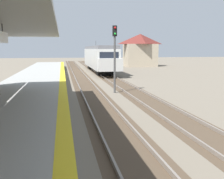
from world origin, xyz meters
TOP-DOWN VIEW (x-y plane):
  - station_platform at (-2.50, 16.00)m, footprint 5.00×80.00m
  - track_pair_nearest_platform at (1.90, 20.00)m, footprint 2.34×120.00m
  - track_pair_middle at (5.30, 20.00)m, footprint 2.34×120.00m
  - approaching_train at (5.30, 42.79)m, footprint 2.93×19.60m
  - rail_signal_post at (3.77, 22.94)m, footprint 0.32×0.34m
  - distant_trackside_house at (15.17, 54.43)m, footprint 6.60×5.28m

SIDE VIEW (x-z plane):
  - track_pair_nearest_platform at x=1.90m, z-range -0.03..0.13m
  - track_pair_middle at x=5.30m, z-range -0.03..0.13m
  - station_platform at x=-2.50m, z-range 0.00..0.90m
  - approaching_train at x=5.30m, z-range -0.20..4.56m
  - rail_signal_post at x=3.77m, z-range 0.59..5.79m
  - distant_trackside_house at x=15.17m, z-range 0.14..6.54m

